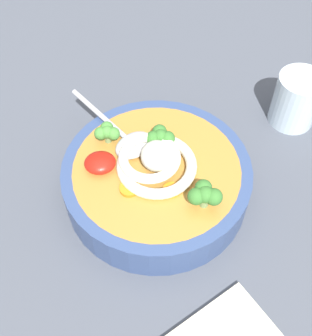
% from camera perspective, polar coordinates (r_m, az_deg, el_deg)
% --- Properties ---
extents(table_slab, '(1.22, 1.22, 0.03)m').
position_cam_1_polar(table_slab, '(0.66, 0.33, -5.53)').
color(table_slab, '#474C56').
rests_on(table_slab, ground).
extents(soup_bowl, '(0.27, 0.27, 0.06)m').
position_cam_1_polar(soup_bowl, '(0.63, 0.00, -1.60)').
color(soup_bowl, '#334775').
rests_on(soup_bowl, table_slab).
extents(noodle_pile, '(0.12, 0.12, 0.05)m').
position_cam_1_polar(noodle_pile, '(0.59, -0.31, 0.91)').
color(noodle_pile, silver).
rests_on(noodle_pile, soup_bowl).
extents(soup_spoon, '(0.13, 0.16, 0.02)m').
position_cam_1_polar(soup_spoon, '(0.63, -3.73, 3.78)').
color(soup_spoon, '#B7B7BC').
rests_on(soup_spoon, soup_bowl).
extents(chili_sauce_dollop, '(0.04, 0.04, 0.02)m').
position_cam_1_polar(chili_sauce_dollop, '(0.60, -7.44, 0.69)').
color(chili_sauce_dollop, '#B2190F').
rests_on(chili_sauce_dollop, soup_bowl).
extents(broccoli_floret_far, '(0.04, 0.03, 0.03)m').
position_cam_1_polar(broccoli_floret_far, '(0.63, -6.52, 4.78)').
color(broccoli_floret_far, '#7A9E60').
rests_on(broccoli_floret_far, soup_bowl).
extents(broccoli_floret_front, '(0.05, 0.04, 0.04)m').
position_cam_1_polar(broccoli_floret_front, '(0.56, 6.48, -3.47)').
color(broccoli_floret_front, '#7A9E60').
rests_on(broccoli_floret_front, soup_bowl).
extents(broccoli_floret_near_spoon, '(0.04, 0.04, 0.03)m').
position_cam_1_polar(broccoli_floret_near_spoon, '(0.62, 0.56, 4.23)').
color(broccoli_floret_near_spoon, '#7A9E60').
rests_on(broccoli_floret_near_spoon, soup_bowl).
extents(carrot_slice_beside_chili, '(0.03, 0.03, 0.01)m').
position_cam_1_polar(carrot_slice_beside_chili, '(0.58, -3.55, -2.70)').
color(carrot_slice_beside_chili, orange).
rests_on(carrot_slice_beside_chili, soup_bowl).
extents(carrot_slice_beside_noodles, '(0.02, 0.02, 0.00)m').
position_cam_1_polar(carrot_slice_beside_noodles, '(0.58, 2.07, -2.92)').
color(carrot_slice_beside_noodles, orange).
rests_on(carrot_slice_beside_noodles, soup_bowl).
extents(drinking_glass, '(0.08, 0.08, 0.09)m').
position_cam_1_polar(drinking_glass, '(0.76, 18.13, 8.61)').
color(drinking_glass, silver).
rests_on(drinking_glass, table_slab).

